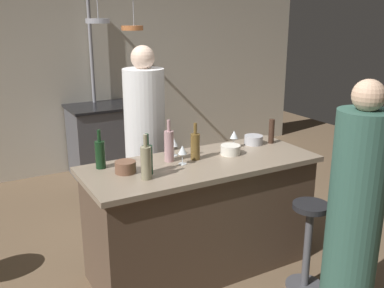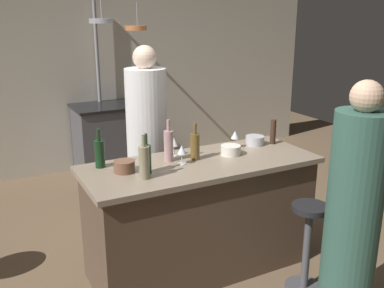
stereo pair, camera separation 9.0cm
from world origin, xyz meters
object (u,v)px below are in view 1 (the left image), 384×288
at_px(chef, 146,149).
at_px(wine_bottle_green, 148,159).
at_px(wine_bottle_rose, 169,145).
at_px(guest_right, 354,215).
at_px(wine_bottle_white, 146,162).
at_px(wine_glass_near_left_guest, 174,143).
at_px(wine_glass_near_right_guest, 182,151).
at_px(wine_bottle_amber, 195,146).
at_px(mixing_bowl_ceramic, 230,150).
at_px(mixing_bowl_steel, 254,140).
at_px(mixing_bowl_wooden, 125,167).
at_px(pepper_mill, 271,131).
at_px(wine_bottle_red, 100,154).
at_px(bar_stool_right, 308,242).
at_px(wine_glass_by_chef, 234,135).
at_px(stove_range, 103,140).

height_order(chef, wine_bottle_green, chef).
bearing_deg(wine_bottle_rose, guest_right, -56.20).
relative_size(wine_bottle_white, wine_glass_near_left_guest, 2.13).
relative_size(wine_bottle_rose, wine_glass_near_right_guest, 2.20).
relative_size(wine_bottle_amber, wine_glass_near_right_guest, 1.96).
distance_m(wine_bottle_amber, mixing_bowl_ceramic, 0.31).
relative_size(wine_bottle_white, wine_bottle_amber, 1.08).
relative_size(wine_glass_near_left_guest, wine_glass_near_right_guest, 1.00).
bearing_deg(wine_bottle_white, mixing_bowl_steel, 15.37).
distance_m(chef, wine_bottle_green, 0.94).
xyz_separation_m(wine_bottle_rose, wine_bottle_green, (-0.25, -0.17, -0.02)).
bearing_deg(wine_bottle_green, mixing_bowl_wooden, 142.44).
relative_size(pepper_mill, mixing_bowl_wooden, 1.42).
bearing_deg(wine_glass_near_left_guest, wine_glass_near_right_guest, -99.49).
distance_m(wine_bottle_red, wine_bottle_amber, 0.71).
bearing_deg(wine_bottle_red, bar_stool_right, -34.45).
distance_m(bar_stool_right, wine_bottle_amber, 1.09).
bearing_deg(wine_bottle_red, wine_glass_by_chef, -2.63).
distance_m(wine_bottle_amber, wine_glass_by_chef, 0.45).
xyz_separation_m(chef, mixing_bowl_ceramic, (0.40, -0.77, 0.14)).
height_order(stove_range, wine_glass_near_right_guest, wine_glass_near_right_guest).
bearing_deg(wine_glass_near_left_guest, stove_range, 86.94).
xyz_separation_m(wine_glass_near_left_guest, wine_glass_near_right_guest, (-0.03, -0.21, 0.00)).
relative_size(bar_stool_right, guest_right, 0.42).
bearing_deg(wine_bottle_green, stove_range, 79.56).
distance_m(wine_glass_near_left_guest, mixing_bowl_steel, 0.74).
xyz_separation_m(wine_bottle_green, mixing_bowl_steel, (1.08, 0.22, -0.07)).
relative_size(wine_bottle_white, wine_glass_near_right_guest, 2.13).
xyz_separation_m(wine_bottle_white, wine_bottle_green, (0.05, 0.08, -0.01)).
height_order(bar_stool_right, wine_bottle_rose, wine_bottle_rose).
distance_m(pepper_mill, wine_bottle_rose, 0.98).
relative_size(pepper_mill, wine_bottle_rose, 0.66).
distance_m(guest_right, pepper_mill, 1.18).
bearing_deg(bar_stool_right, wine_glass_by_chef, 98.50).
xyz_separation_m(guest_right, wine_glass_near_right_guest, (-0.70, 1.01, 0.26)).
bearing_deg(wine_bottle_rose, mixing_bowl_ceramic, -10.10).
xyz_separation_m(wine_bottle_red, wine_bottle_green, (0.25, -0.28, 0.00)).
bearing_deg(mixing_bowl_wooden, wine_bottle_white, -66.47).
height_order(stove_range, wine_glass_near_left_guest, wine_glass_near_left_guest).
bearing_deg(wine_bottle_rose, pepper_mill, 0.22).
xyz_separation_m(chef, wine_bottle_white, (-0.39, -0.94, 0.22)).
xyz_separation_m(pepper_mill, mixing_bowl_ceramic, (-0.48, -0.09, -0.07)).
xyz_separation_m(guest_right, mixing_bowl_ceramic, (-0.25, 1.03, 0.19)).
xyz_separation_m(wine_bottle_rose, mixing_bowl_wooden, (-0.38, -0.08, -0.08)).
xyz_separation_m(guest_right, wine_bottle_rose, (-0.75, 1.12, 0.28)).
bearing_deg(wine_bottle_rose, stove_range, 84.88).
xyz_separation_m(stove_range, wine_bottle_rose, (-0.21, -2.32, 0.58)).
bearing_deg(stove_range, wine_glass_near_left_guest, -93.06).
height_order(bar_stool_right, wine_bottle_red, wine_bottle_red).
bearing_deg(guest_right, wine_bottle_rose, 123.80).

